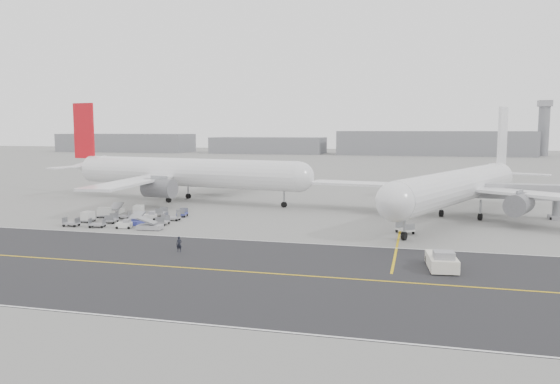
% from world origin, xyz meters
% --- Properties ---
extents(ground, '(700.00, 700.00, 0.00)m').
position_xyz_m(ground, '(0.00, 0.00, 0.00)').
color(ground, gray).
rests_on(ground, ground).
extents(taxiway, '(220.00, 59.00, 0.03)m').
position_xyz_m(taxiway, '(5.02, -17.98, 0.01)').
color(taxiway, '#2A2A2D').
rests_on(taxiway, ground).
extents(horizon_buildings, '(520.00, 28.00, 28.00)m').
position_xyz_m(horizon_buildings, '(30.00, 260.00, 0.00)').
color(horizon_buildings, gray).
rests_on(horizon_buildings, ground).
extents(control_tower, '(7.00, 7.00, 31.25)m').
position_xyz_m(control_tower, '(100.00, 265.00, 16.25)').
color(control_tower, gray).
rests_on(control_tower, ground).
extents(airliner_a, '(60.43, 59.26, 21.01)m').
position_xyz_m(airliner_a, '(-16.49, 34.06, 6.05)').
color(airliner_a, white).
rests_on(airliner_a, ground).
extents(airliner_b, '(52.61, 53.73, 19.53)m').
position_xyz_m(airliner_b, '(39.37, 24.04, 5.63)').
color(airliner_b, white).
rests_on(airliner_b, ground).
extents(pushback_tug, '(3.48, 7.97, 2.25)m').
position_xyz_m(pushback_tug, '(35.16, -11.69, 0.92)').
color(pushback_tug, white).
rests_on(pushback_tug, ground).
extents(jet_bridge, '(16.06, 3.98, 6.02)m').
position_xyz_m(jet_bridge, '(48.40, 27.77, 4.20)').
color(jet_bridge, gray).
rests_on(jet_bridge, ground).
extents(gse_cluster, '(23.23, 22.61, 1.84)m').
position_xyz_m(gse_cluster, '(-13.35, 7.90, 0.00)').
color(gse_cluster, '#99999E').
rests_on(gse_cluster, ground).
extents(stray_dolly, '(2.92, 3.12, 1.64)m').
position_xyz_m(stray_dolly, '(30.75, 8.32, 0.00)').
color(stray_dolly, silver).
rests_on(stray_dolly, ground).
extents(ground_crew_a, '(0.74, 0.52, 1.94)m').
position_xyz_m(ground_crew_a, '(4.05, -10.97, 0.97)').
color(ground_crew_a, black).
rests_on(ground_crew_a, ground).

